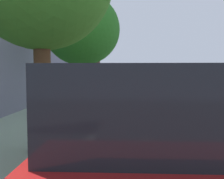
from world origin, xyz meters
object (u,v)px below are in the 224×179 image
Objects in this scene: parked_suv_red_far at (135,140)px; street_tree_mid_block at (82,30)px; parked_sedan_dark_blue_second at (120,88)px; street_tree_near_cyclist at (98,50)px; parked_sedan_tan_mid at (125,103)px; cyclist_with_backpack at (106,88)px; bicycle_at_curb at (110,101)px; parked_sedan_white_nearest at (119,84)px.

parked_suv_red_far is 9.36m from street_tree_mid_block.
parked_sedan_dark_blue_second is 4.84m from street_tree_near_cyclist.
street_tree_near_cyclist is at bearing -80.66° from parked_sedan_tan_mid.
parked_suv_red_far is at bearing 94.70° from cyclist_with_backpack.
parked_sedan_tan_mid is 4.11m from bicycle_at_curb.
parked_sedan_dark_blue_second is at bearing 90.33° from parked_sedan_white_nearest.
parked_suv_red_far is 10.32m from bicycle_at_curb.
parked_sedan_tan_mid is (-0.08, 9.84, 0.00)m from parked_sedan_dark_blue_second.
parked_sedan_dark_blue_second and parked_sedan_tan_mid have the same top height.
parked_sedan_white_nearest is 17.01m from parked_sedan_tan_mid.
street_tree_mid_block is (-0.00, 10.24, -0.09)m from street_tree_near_cyclist.
bicycle_at_curb is at bearing -86.33° from parked_suv_red_far.
parked_sedan_dark_blue_second is 0.88× the size of street_tree_near_cyclist.
street_tree_near_cyclist is at bearing -90.00° from street_tree_mid_block.
parked_suv_red_far is 2.74× the size of bicycle_at_curb.
parked_sedan_dark_blue_second is at bearing -99.50° from cyclist_with_backpack.
parked_sedan_tan_mid is 4.60m from cyclist_with_backpack.
parked_sedan_dark_blue_second is 2.58× the size of bicycle_at_curb.
street_tree_mid_block is at bearing 82.40° from parked_sedan_white_nearest.
street_tree_near_cyclist is at bearing -81.25° from bicycle_at_curb.
parked_suv_red_far is (0.09, 6.25, 0.27)m from parked_sedan_tan_mid.
parked_sedan_tan_mid is 0.88× the size of street_tree_near_cyclist.
parked_sedan_tan_mid is 4.59m from street_tree_mid_block.
street_tree_near_cyclist reaches higher than bicycle_at_curb.
parked_sedan_dark_blue_second is 2.48× the size of cyclist_with_backpack.
parked_sedan_tan_mid is at bearing 90.47° from parked_sedan_dark_blue_second.
parked_suv_red_far is (0.01, 16.09, 0.27)m from parked_sedan_dark_blue_second.
parked_sedan_white_nearest is 5.91m from street_tree_near_cyclist.
parked_sedan_tan_mid is at bearing -90.85° from parked_suv_red_far.
parked_suv_red_far is at bearing 89.15° from parked_sedan_tan_mid.
bicycle_at_curb is at bearing 116.11° from cyclist_with_backpack.
parked_sedan_white_nearest is at bearing -97.60° from street_tree_mid_block.
street_tree_mid_block reaches higher than street_tree_near_cyclist.
bicycle_at_curb is 4.27m from street_tree_mid_block.
street_tree_near_cyclist is (1.98, -18.86, 3.15)m from parked_suv_red_far.
parked_sedan_dark_blue_second is 9.84m from parked_sedan_tan_mid.
cyclist_with_backpack reaches higher than parked_sedan_white_nearest.
parked_sedan_white_nearest is 2.49× the size of cyclist_with_backpack.
street_tree_near_cyclist is 10.24m from street_tree_mid_block.
parked_sedan_white_nearest is at bearing -89.67° from parked_sedan_dark_blue_second.
parked_sedan_tan_mid is 2.50× the size of cyclist_with_backpack.
parked_sedan_tan_mid is 6.26m from parked_suv_red_far.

